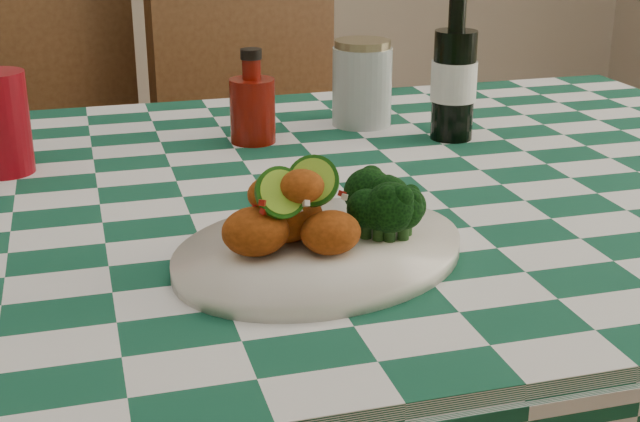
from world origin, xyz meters
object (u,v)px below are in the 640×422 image
object	(u,v)px
wooden_chair_left	(82,237)
beer_bottle	(455,63)
mason_jar	(362,83)
ketchup_bottle	(252,96)
plate	(320,252)
red_tumbler	(0,123)
fried_chicken_pile	(299,209)
wooden_chair_right	(292,204)

from	to	relation	value
wooden_chair_left	beer_bottle	bearing A→B (deg)	-62.00
mason_jar	beer_bottle	xyz separation A→B (m)	(0.11, -0.12, 0.05)
mason_jar	wooden_chair_left	bearing A→B (deg)	137.43
ketchup_bottle	wooden_chair_left	size ratio (longest dim) A/B	0.15
plate	red_tumbler	bearing A→B (deg)	129.54
red_tumbler	mason_jar	xyz separation A→B (m)	(0.55, 0.11, -0.00)
red_tumbler	beer_bottle	size ratio (longest dim) A/B	0.59
red_tumbler	ketchup_bottle	distance (m)	0.36
fried_chicken_pile	mason_jar	xyz separation A→B (m)	(0.24, 0.51, 0.01)
plate	fried_chicken_pile	world-z (taller)	fried_chicken_pile
wooden_chair_right	beer_bottle	bearing A→B (deg)	-94.15
beer_bottle	wooden_chair_left	bearing A→B (deg)	136.46
fried_chicken_pile	ketchup_bottle	distance (m)	0.46
fried_chicken_pile	wooden_chair_right	distance (m)	1.04
plate	red_tumbler	distance (m)	0.53
ketchup_bottle	beer_bottle	xyz separation A→B (m)	(0.30, -0.06, 0.05)
plate	mason_jar	world-z (taller)	mason_jar
red_tumbler	wooden_chair_right	size ratio (longest dim) A/B	0.14
beer_bottle	fried_chicken_pile	bearing A→B (deg)	-130.89
plate	red_tumbler	size ratio (longest dim) A/B	2.37
fried_chicken_pile	ketchup_bottle	world-z (taller)	ketchup_bottle
fried_chicken_pile	wooden_chair_left	xyz separation A→B (m)	(-0.22, 0.94, -0.37)
fried_chicken_pile	wooden_chair_right	world-z (taller)	wooden_chair_right
beer_bottle	wooden_chair_left	size ratio (longest dim) A/B	0.25
ketchup_bottle	beer_bottle	bearing A→B (deg)	-11.87
beer_bottle	wooden_chair_left	world-z (taller)	beer_bottle
plate	ketchup_bottle	world-z (taller)	ketchup_bottle
wooden_chair_left	wooden_chair_right	size ratio (longest dim) A/B	0.96
fried_chicken_pile	ketchup_bottle	xyz separation A→B (m)	(0.05, 0.46, 0.01)
fried_chicken_pile	beer_bottle	distance (m)	0.53
red_tumbler	wooden_chair_left	size ratio (longest dim) A/B	0.15
wooden_chair_right	plate	bearing A→B (deg)	-118.17
beer_bottle	red_tumbler	bearing A→B (deg)	179.46
plate	mason_jar	size ratio (longest dim) A/B	2.39
beer_bottle	wooden_chair_right	size ratio (longest dim) A/B	0.24
ketchup_bottle	plate	bearing A→B (deg)	-92.93
ketchup_bottle	mason_jar	size ratio (longest dim) A/B	1.03
plate	mason_jar	xyz separation A→B (m)	(0.21, 0.51, 0.06)
ketchup_bottle	wooden_chair_left	xyz separation A→B (m)	(-0.27, 0.48, -0.38)
red_tumbler	ketchup_bottle	bearing A→B (deg)	9.01
wooden_chair_left	red_tumbler	bearing A→B (deg)	-117.88
fried_chicken_pile	wooden_chair_right	xyz separation A→B (m)	(0.23, 0.96, -0.35)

